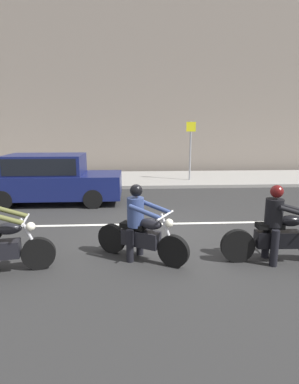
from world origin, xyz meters
name	(u,v)px	position (x,y,z in m)	size (l,w,h in m)	color
ground_plane	(163,235)	(0.00, 0.00, 0.00)	(80.00, 80.00, 0.00)	#272727
sidewalk_slab	(147,179)	(0.00, 8.00, 0.07)	(40.00, 4.40, 0.14)	gray
building_facade	(144,68)	(0.00, 11.40, 5.96)	(40.00, 1.40, 11.93)	slate
lane_marking_stripe	(124,224)	(-0.99, 0.90, 0.00)	(18.00, 0.14, 0.01)	silver
motorcycle_with_rider_denim_blue	(140,229)	(-0.61, -1.36, 0.64)	(1.84, 1.17, 1.55)	black
motorcycle_with_rider_black_leather	(278,231)	(2.11, -1.62, 0.64)	(2.26, 0.70, 1.57)	black
parked_sedan_navy	(51,178)	(-3.61, 3.50, 0.89)	(4.70, 1.82, 1.72)	#11194C
street_sign_post	(190,145)	(2.00, 7.19, 1.80)	(0.44, 0.08, 2.76)	gray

